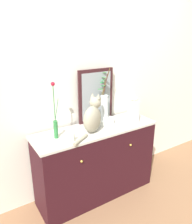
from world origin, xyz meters
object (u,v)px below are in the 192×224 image
(sideboard, at_px, (96,162))
(mirror_leaning, at_px, (96,96))
(cat_sitting, at_px, (93,117))
(bowl_porcelain, at_px, (104,121))
(vase_slim_green, at_px, (55,122))
(vase_glass_clear, at_px, (104,105))
(candle_pillar, at_px, (73,137))
(jar_lidded_porcelain, at_px, (133,110))

(sideboard, relative_size, mirror_leaning, 2.30)
(cat_sitting, height_order, bowl_porcelain, cat_sitting)
(vase_slim_green, relative_size, vase_glass_clear, 0.99)
(sideboard, relative_size, cat_sitting, 3.03)
(cat_sitting, xyz_separation_m, vase_glass_clear, (0.22, 0.12, 0.06))
(cat_sitting, height_order, vase_slim_green, vase_slim_green)
(cat_sitting, relative_size, candle_pillar, 4.69)
(mirror_leaning, bearing_deg, vase_slim_green, -162.88)
(vase_glass_clear, bearing_deg, candle_pillar, -157.09)
(vase_slim_green, relative_size, candle_pillar, 5.70)
(vase_slim_green, bearing_deg, bowl_porcelain, 5.10)
(sideboard, distance_m, cat_sitting, 0.56)
(cat_sitting, bearing_deg, candle_pillar, -162.24)
(cat_sitting, distance_m, vase_slim_green, 0.37)
(jar_lidded_porcelain, bearing_deg, vase_glass_clear, 146.50)
(candle_pillar, bearing_deg, cat_sitting, 17.76)
(candle_pillar, bearing_deg, mirror_leaning, 35.22)
(vase_slim_green, distance_m, jar_lidded_porcelain, 0.84)
(vase_slim_green, bearing_deg, vase_glass_clear, 5.55)
(sideboard, bearing_deg, jar_lidded_porcelain, -13.14)
(bowl_porcelain, xyz_separation_m, candle_pillar, (-0.48, -0.20, 0.01))
(sideboard, height_order, bowl_porcelain, bowl_porcelain)
(cat_sitting, xyz_separation_m, bowl_porcelain, (0.22, 0.12, -0.13))
(jar_lidded_porcelain, distance_m, candle_pillar, 0.75)
(mirror_leaning, distance_m, vase_glass_clear, 0.14)
(mirror_leaning, height_order, vase_slim_green, mirror_leaning)
(vase_slim_green, bearing_deg, mirror_leaning, 17.12)
(cat_sitting, bearing_deg, mirror_leaning, 51.41)
(vase_glass_clear, xyz_separation_m, jar_lidded_porcelain, (0.26, -0.17, -0.06))
(bowl_porcelain, height_order, vase_glass_clear, vase_glass_clear)
(vase_glass_clear, relative_size, jar_lidded_porcelain, 1.64)
(vase_slim_green, bearing_deg, jar_lidded_porcelain, -7.72)
(bowl_porcelain, distance_m, vase_glass_clear, 0.18)
(vase_glass_clear, bearing_deg, vase_slim_green, -174.45)
(mirror_leaning, relative_size, vase_glass_clear, 1.07)
(vase_slim_green, bearing_deg, sideboard, -2.43)
(mirror_leaning, distance_m, cat_sitting, 0.32)
(sideboard, xyz_separation_m, candle_pillar, (-0.33, -0.13, 0.44))
(vase_slim_green, distance_m, candle_pillar, 0.21)
(mirror_leaning, xyz_separation_m, jar_lidded_porcelain, (0.29, -0.28, -0.14))
(mirror_leaning, xyz_separation_m, vase_slim_green, (-0.54, -0.17, -0.13))
(sideboard, height_order, jar_lidded_porcelain, jar_lidded_porcelain)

